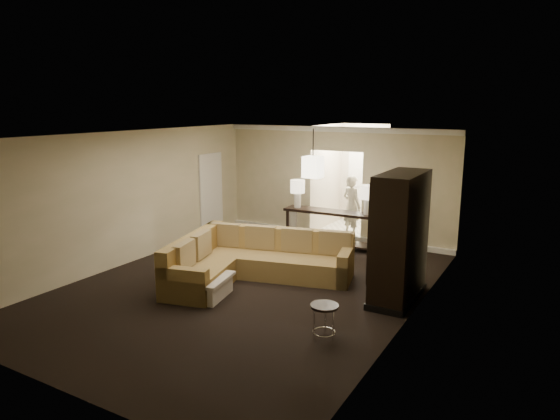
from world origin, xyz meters
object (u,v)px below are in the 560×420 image
Objects in this scene: sectional_sofa at (250,261)px; coffee_table at (202,286)px; person at (352,203)px; drink_table at (324,314)px; console_table at (331,225)px; armoire at (399,240)px.

coffee_table is (-0.27, -1.17, -0.18)m from sectional_sofa.
drink_table is at bearing 132.52° from person.
drink_table is (1.88, -4.40, -0.15)m from console_table.
person is (0.76, 5.11, 0.69)m from coffee_table.
person is (-1.80, 5.50, 0.51)m from drink_table.
coffee_table is 2.59m from drink_table.
sectional_sofa is 1.21m from coffee_table.
drink_table is at bearing -48.01° from sectional_sofa.
drink_table is at bearing -69.52° from console_table.
person is at bearing 83.25° from console_table.
sectional_sofa is 2.88m from console_table.
person reaches higher than coffee_table.
console_table is 4.79m from drink_table.
person is at bearing 122.84° from armoire.
sectional_sofa is at bearing 145.77° from drink_table.
sectional_sofa is at bearing 107.31° from person.
armoire is 4.34× the size of drink_table.
console_table is at bearing 67.95° from sectional_sofa.
console_table is 1.03× the size of armoire.
person is (0.08, 1.10, 0.36)m from console_table.
armoire is 2.16m from drink_table.
person reaches higher than sectional_sofa.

